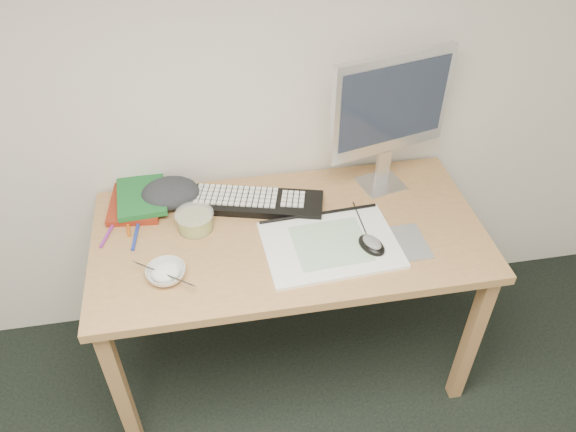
% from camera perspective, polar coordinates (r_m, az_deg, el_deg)
% --- Properties ---
extents(desk, '(1.40, 0.70, 0.75)m').
position_cam_1_polar(desk, '(2.07, 0.12, -3.27)').
color(desk, tan).
rests_on(desk, ground).
extents(mousepad, '(0.20, 0.19, 0.00)m').
position_cam_1_polar(mousepad, '(2.01, 11.12, -2.79)').
color(mousepad, gray).
rests_on(mousepad, desk).
extents(sketchpad, '(0.48, 0.36, 0.01)m').
position_cam_1_polar(sketchpad, '(1.96, 4.34, -2.93)').
color(sketchpad, white).
rests_on(sketchpad, desk).
extents(keyboard, '(0.51, 0.28, 0.03)m').
position_cam_1_polar(keyboard, '(2.12, -3.12, 1.39)').
color(keyboard, black).
rests_on(keyboard, desk).
extents(monitor, '(0.47, 0.18, 0.55)m').
position_cam_1_polar(monitor, '(2.07, 10.41, 10.73)').
color(monitor, silver).
rests_on(monitor, desk).
extents(mouse, '(0.11, 0.13, 0.04)m').
position_cam_1_polar(mouse, '(1.95, 8.52, -2.68)').
color(mouse, black).
rests_on(mouse, sketchpad).
extents(rice_bowl, '(0.15, 0.15, 0.04)m').
position_cam_1_polar(rice_bowl, '(1.88, -12.27, -5.72)').
color(rice_bowl, white).
rests_on(rice_bowl, desk).
extents(chopsticks, '(0.20, 0.16, 0.02)m').
position_cam_1_polar(chopsticks, '(1.85, -12.53, -5.74)').
color(chopsticks, silver).
rests_on(chopsticks, rice_bowl).
extents(fruit_tub, '(0.15, 0.15, 0.07)m').
position_cam_1_polar(fruit_tub, '(2.04, -9.43, -0.48)').
color(fruit_tub, gold).
rests_on(fruit_tub, desk).
extents(book_red, '(0.21, 0.27, 0.03)m').
position_cam_1_polar(book_red, '(2.20, -15.18, 1.39)').
color(book_red, maroon).
rests_on(book_red, desk).
extents(book_green, '(0.19, 0.25, 0.02)m').
position_cam_1_polar(book_green, '(2.18, -14.66, 1.92)').
color(book_green, '#186129').
rests_on(book_green, book_red).
extents(cloth_lump, '(0.21, 0.18, 0.08)m').
position_cam_1_polar(cloth_lump, '(2.17, -11.86, 2.29)').
color(cloth_lump, '#292D32').
rests_on(cloth_lump, desk).
extents(pencil_pink, '(0.15, 0.08, 0.01)m').
position_cam_1_polar(pencil_pink, '(2.06, -1.02, -0.37)').
color(pencil_pink, pink).
rests_on(pencil_pink, desk).
extents(pencil_tan, '(0.17, 0.07, 0.01)m').
position_cam_1_polar(pencil_tan, '(2.03, 2.03, -1.01)').
color(pencil_tan, '#A77F58').
rests_on(pencil_tan, desk).
extents(pencil_black, '(0.18, 0.02, 0.01)m').
position_cam_1_polar(pencil_black, '(2.05, 1.08, -0.57)').
color(pencil_black, black).
rests_on(pencil_black, desk).
extents(marker_blue, '(0.03, 0.14, 0.01)m').
position_cam_1_polar(marker_blue, '(2.06, -15.24, -2.03)').
color(marker_blue, '#1D319D').
rests_on(marker_blue, desk).
extents(marker_orange, '(0.03, 0.13, 0.01)m').
position_cam_1_polar(marker_orange, '(2.12, -15.97, -0.75)').
color(marker_orange, '#C25C16').
rests_on(marker_orange, desk).
extents(marker_purple, '(0.05, 0.13, 0.01)m').
position_cam_1_polar(marker_purple, '(2.10, -17.87, -1.82)').
color(marker_purple, '#872894').
rests_on(marker_purple, desk).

